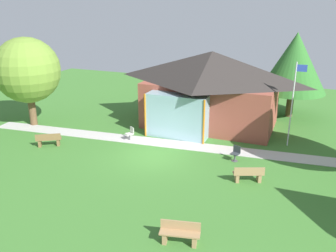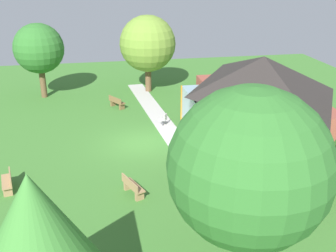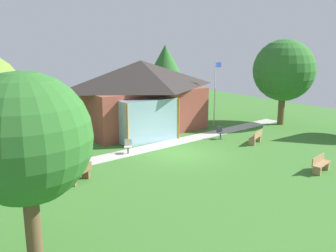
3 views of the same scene
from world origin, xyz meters
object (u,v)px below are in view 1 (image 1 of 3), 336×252
patio_chair_lawn_spare (236,154)px  patio_chair_west (130,134)px  tree_west_hedge (27,70)px  bench_mid_right (248,175)px  flagpole (293,101)px  tree_behind_pavilion_right (295,63)px  bench_mid_left (49,140)px  bench_front_right (180,233)px  pavilion (210,88)px

patio_chair_lawn_spare → patio_chair_west: bearing=10.5°
patio_chair_west → tree_west_hedge: size_ratio=0.14×
bench_mid_right → flagpole: bearing=53.3°
bench_mid_right → tree_behind_pavilion_right: bearing=62.7°
bench_mid_right → tree_west_hedge: 16.62m
bench_mid_left → tree_west_hedge: 5.91m
bench_mid_right → patio_chair_lawn_spare: size_ratio=1.81×
flagpole → tree_behind_pavilion_right: tree_behind_pavilion_right is taller
bench_mid_right → bench_front_right: size_ratio=1.00×
bench_mid_left → tree_behind_pavilion_right: tree_behind_pavilion_right is taller
bench_front_right → flagpole: bearing=-116.7°
pavilion → bench_mid_left: 11.25m
flagpole → tree_behind_pavilion_right: bearing=94.1°
tree_behind_pavilion_right → flagpole: bearing=-85.9°
patio_chair_lawn_spare → patio_chair_west: 6.97m
patio_chair_lawn_spare → patio_chair_west: (-6.94, 0.59, 0.00)m
flagpole → patio_chair_lawn_spare: 4.95m
pavilion → flagpole: pavilion is taller
pavilion → bench_mid_right: (4.22, -7.59, -2.35)m
bench_mid_left → bench_front_right: bearing=-60.6°
patio_chair_west → flagpole: bearing=-130.1°
patio_chair_lawn_spare → bench_mid_right: bearing=131.8°
tree_west_hedge → patio_chair_west: bearing=-0.6°
bench_mid_right → patio_chair_west: bearing=138.0°
flagpole → bench_mid_right: flagpole is taller
bench_mid_right → patio_chair_lawn_spare: patio_chair_lawn_spare is taller
pavilion → flagpole: bearing=-18.4°
pavilion → tree_behind_pavilion_right: tree_behind_pavilion_right is taller
bench_mid_left → patio_chair_west: bearing=1.5°
bench_mid_left → tree_behind_pavilion_right: bearing=9.8°
bench_front_right → patio_chair_west: patio_chair_west is taller
pavilion → tree_west_hedge: (-11.74, -4.67, 1.21)m
bench_front_right → patio_chair_west: (-6.57, 8.56, 0.01)m
bench_front_right → patio_chair_west: 10.79m
bench_mid_left → tree_west_hedge: (-3.74, 2.88, 3.56)m
patio_chair_lawn_spare → tree_behind_pavilion_right: 10.67m
bench_mid_left → patio_chair_west: (4.17, 2.80, 0.01)m
bench_mid_right → patio_chair_west: size_ratio=1.81×
patio_chair_west → bench_front_right: bearing=160.6°
patio_chair_lawn_spare → bench_front_right: bearing=102.8°
pavilion → tree_west_hedge: 12.69m
bench_mid_right → patio_chair_lawn_spare: (-1.12, 2.25, 0.01)m
bench_mid_left → bench_mid_right: bearing=-32.6°
pavilion → bench_mid_right: pavilion is taller
pavilion → patio_chair_lawn_spare: pavilion is taller
bench_mid_left → tree_behind_pavilion_right: 18.23m
tree_behind_pavilion_right → tree_west_hedge: size_ratio=1.02×
bench_front_right → tree_behind_pavilion_right: tree_behind_pavilion_right is taller
tree_behind_pavilion_right → tree_west_hedge: (-16.96, -9.10, -0.19)m
flagpole → patio_chair_west: (-9.50, -2.86, -2.46)m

